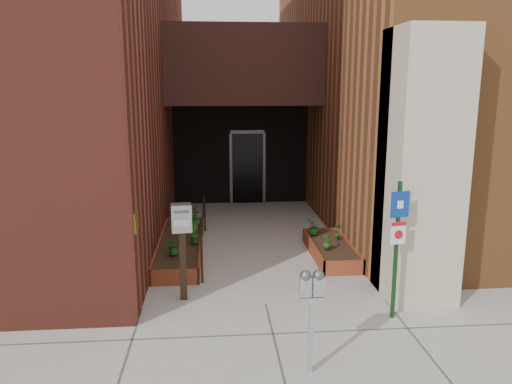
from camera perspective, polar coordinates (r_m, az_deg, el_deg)
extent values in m
plane|color=#9E9991|center=(8.36, 1.11, -12.70)|extent=(80.00, 80.00, 0.00)
cube|color=maroon|center=(15.24, -25.94, 16.58)|extent=(8.00, 14.60, 10.00)
cube|color=#95582B|center=(16.26, 20.80, 16.64)|extent=(8.00, 13.70, 10.00)
cube|color=tan|center=(8.54, 18.33, 2.68)|extent=(1.10, 1.20, 4.40)
cube|color=black|center=(13.58, -1.52, 14.20)|extent=(4.20, 2.00, 2.00)
cube|color=black|center=(15.10, -1.78, 4.49)|extent=(4.00, 0.30, 3.00)
cube|color=black|center=(15.00, -0.97, 2.70)|extent=(0.90, 0.06, 2.10)
cube|color=#B79338|center=(7.71, -13.58, -3.35)|extent=(0.04, 0.30, 0.30)
cube|color=maroon|center=(9.14, -9.35, -9.61)|extent=(0.90, 0.04, 0.30)
cube|color=maroon|center=(12.51, -8.13, -3.57)|extent=(0.90, 0.04, 0.30)
cube|color=maroon|center=(10.85, -10.92, -6.14)|extent=(0.04, 3.60, 0.30)
cube|color=maroon|center=(10.79, -6.35, -6.09)|extent=(0.04, 3.60, 0.30)
cube|color=black|center=(10.82, -8.64, -6.22)|extent=(0.82, 3.52, 0.26)
cube|color=maroon|center=(9.60, 10.06, -8.56)|extent=(0.80, 0.04, 0.30)
cube|color=maroon|center=(11.59, 7.34, -4.83)|extent=(0.80, 0.04, 0.30)
cube|color=maroon|center=(10.51, 6.54, -6.61)|extent=(0.04, 2.20, 0.30)
cube|color=maroon|center=(10.68, 10.56, -6.42)|extent=(0.04, 2.20, 0.30)
cube|color=black|center=(10.59, 8.56, -6.62)|extent=(0.72, 2.12, 0.26)
cylinder|color=black|center=(9.08, -6.20, -7.64)|extent=(0.04, 0.04, 0.90)
cylinder|color=black|center=(12.24, -5.88, -2.41)|extent=(0.04, 0.04, 0.90)
cylinder|color=black|center=(10.53, -6.07, -2.40)|extent=(0.04, 3.30, 0.04)
cube|color=#A8A8AA|center=(6.44, 6.25, -16.19)|extent=(0.06, 0.06, 0.93)
cube|color=#A8A8AA|center=(6.21, 6.36, -12.10)|extent=(0.28, 0.12, 0.07)
cube|color=#A8A8AA|center=(6.13, 5.66, -10.71)|extent=(0.14, 0.10, 0.24)
sphere|color=#59595B|center=(6.08, 5.69, -9.50)|extent=(0.14, 0.14, 0.14)
cube|color=white|center=(6.08, 5.76, -10.73)|extent=(0.08, 0.01, 0.05)
cube|color=#B21414|center=(6.11, 5.75, -11.37)|extent=(0.08, 0.01, 0.03)
cube|color=#A8A8AA|center=(6.16, 7.13, -10.62)|extent=(0.14, 0.10, 0.24)
sphere|color=#59595B|center=(6.11, 7.16, -9.41)|extent=(0.14, 0.14, 0.14)
cube|color=white|center=(6.11, 7.24, -10.63)|extent=(0.08, 0.01, 0.05)
cube|color=#B21414|center=(6.14, 7.22, -11.27)|extent=(0.08, 0.01, 0.03)
cube|color=#123415|center=(7.82, 15.71, -6.53)|extent=(0.06, 0.06, 2.14)
cube|color=navy|center=(7.60, 16.14, -1.37)|extent=(0.29, 0.07, 0.39)
cube|color=white|center=(7.60, 16.16, -1.38)|extent=(0.10, 0.03, 0.12)
cube|color=white|center=(7.71, 15.95, -4.54)|extent=(0.24, 0.06, 0.34)
cube|color=#B21414|center=(7.67, 16.03, -3.54)|extent=(0.24, 0.05, 0.06)
cylinder|color=#B21414|center=(7.71, 15.98, -4.70)|extent=(0.14, 0.03, 0.14)
cube|color=black|center=(8.41, -8.35, -8.29)|extent=(0.12, 0.12, 1.19)
cube|color=#A7A7A9|center=(8.16, -8.53, -2.93)|extent=(0.35, 0.27, 0.45)
cube|color=#59595B|center=(8.01, -8.51, -2.26)|extent=(0.24, 0.04, 0.04)
cube|color=white|center=(8.06, -8.47, -3.53)|extent=(0.26, 0.04, 0.11)
imported|color=#1B5F1C|center=(9.83, -9.37, -6.03)|extent=(0.44, 0.44, 0.35)
imported|color=#255F1B|center=(10.46, -7.14, -4.72)|extent=(0.30, 0.30, 0.39)
imported|color=#1B5C1A|center=(11.65, -6.91, -2.98)|extent=(0.23, 0.23, 0.38)
imported|color=#215317|center=(12.24, -7.02, -2.37)|extent=(0.21, 0.21, 0.33)
imported|color=#235117|center=(10.12, 8.12, -5.61)|extent=(0.23, 0.23, 0.29)
imported|color=#215718|center=(10.79, 9.33, -4.41)|extent=(0.20, 0.20, 0.34)
imported|color=#1B5F1F|center=(11.02, 6.61, -4.00)|extent=(0.41, 0.41, 0.33)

